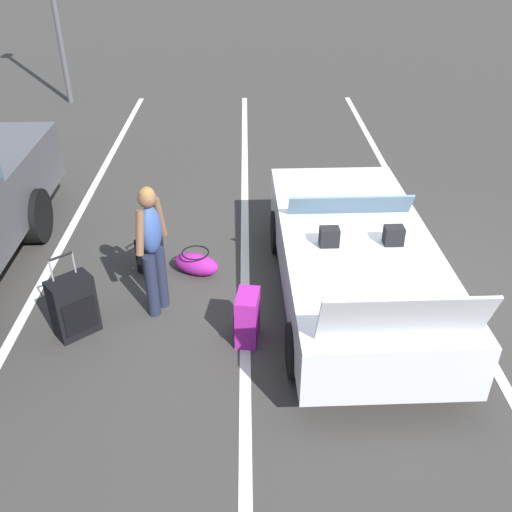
{
  "coord_description": "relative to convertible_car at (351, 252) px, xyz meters",
  "views": [
    {
      "loc": [
        -5.76,
        1.3,
        4.22
      ],
      "look_at": [
        -0.13,
        1.2,
        0.75
      ],
      "focal_mm": 39.52,
      "sensor_mm": 36.0,
      "label": 1
    }
  ],
  "objects": [
    {
      "name": "suitcase_small_carryon",
      "position": [
        0.58,
        2.62,
        -0.34
      ],
      "size": [
        0.39,
        0.36,
        0.74
      ],
      "rotation": [
        0.0,
        0.0,
        0.94
      ],
      "color": "black",
      "rests_on": "ground_plane"
    },
    {
      "name": "lot_line_mid",
      "position": [
        -0.2,
        1.33,
        -0.59
      ],
      "size": [
        18.0,
        0.12,
        0.01
      ],
      "primitive_type": "cube",
      "color": "silver",
      "rests_on": "ground_plane"
    },
    {
      "name": "convertible_car",
      "position": [
        0.0,
        0.0,
        0.0
      ],
      "size": [
        4.21,
        1.91,
        1.52
      ],
      "rotation": [
        0.0,
        0.0,
        0.02
      ],
      "color": "silver",
      "rests_on": "ground_plane"
    },
    {
      "name": "duffel_bag",
      "position": [
        0.45,
        1.99,
        -0.43
      ],
      "size": [
        0.52,
        0.71,
        0.34
      ],
      "rotation": [
        0.0,
        0.0,
        4.33
      ],
      "color": "#991E8C",
      "rests_on": "ground_plane"
    },
    {
      "name": "ground_plane",
      "position": [
        -0.2,
        -0.0,
        -0.59
      ],
      "size": [
        80.0,
        80.0,
        0.0
      ],
      "primitive_type": "plane",
      "color": "#383533"
    },
    {
      "name": "lot_line_far",
      "position": [
        -0.2,
        4.03,
        -0.59
      ],
      "size": [
        18.0,
        0.12,
        0.01
      ],
      "primitive_type": "cube",
      "color": "silver",
      "rests_on": "ground_plane"
    },
    {
      "name": "lot_line_near",
      "position": [
        -0.2,
        -1.37,
        -0.59
      ],
      "size": [
        18.0,
        0.12,
        0.01
      ],
      "primitive_type": "cube",
      "color": "silver",
      "rests_on": "ground_plane"
    },
    {
      "name": "suitcase_large_black",
      "position": [
        -0.77,
        3.28,
        -0.22
      ],
      "size": [
        0.52,
        0.55,
        1.02
      ],
      "rotation": [
        0.0,
        0.0,
        3.84
      ],
      "color": "black",
      "rests_on": "ground_plane"
    },
    {
      "name": "suitcase_medium_bright",
      "position": [
        -0.93,
        1.3,
        -0.28
      ],
      "size": [
        0.43,
        0.31,
        0.62
      ],
      "rotation": [
        0.0,
        0.0,
        1.43
      ],
      "color": "#991E8C",
      "rests_on": "ground_plane"
    },
    {
      "name": "traveler_person",
      "position": [
        -0.34,
        2.39,
        0.34
      ],
      "size": [
        0.58,
        0.33,
        1.65
      ],
      "rotation": [
        0.0,
        0.0,
        -2.0
      ],
      "color": "#1E2338",
      "rests_on": "ground_plane"
    }
  ]
}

